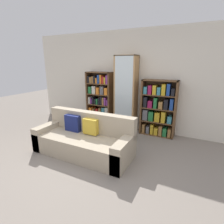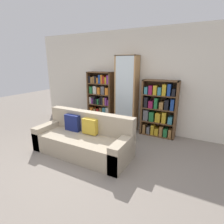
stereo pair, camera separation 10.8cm
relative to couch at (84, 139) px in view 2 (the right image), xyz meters
The scene contains 7 objects.
ground_plane 0.62m from the couch, 68.70° to the right, with size 16.00×16.00×0.00m, color gray.
wall_back 2.15m from the couch, 83.86° to the left, with size 6.18×0.06×2.70m.
couch is the anchor object (origin of this frame).
bookshelf_left 1.82m from the couch, 109.19° to the left, with size 0.78×0.32×1.60m.
display_cabinet 1.81m from the couch, 81.03° to the left, with size 0.58×0.36×2.04m.
bookshelf_right 2.06m from the couch, 55.27° to the left, with size 0.88×0.32×1.44m.
wine_bottle 1.31m from the couch, 56.41° to the left, with size 0.09×0.09×0.38m.
Camera 2 is at (1.93, -2.18, 1.86)m, focal length 28.00 mm.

